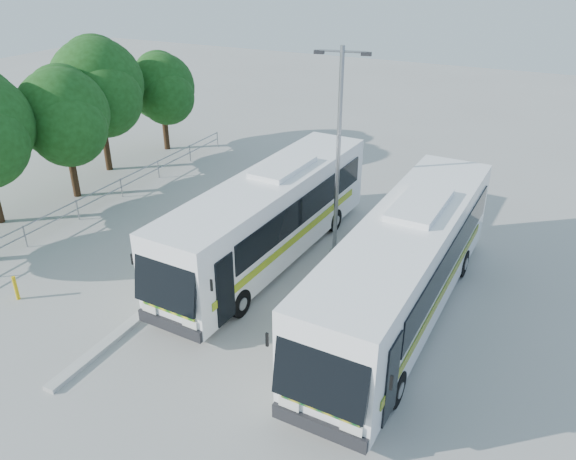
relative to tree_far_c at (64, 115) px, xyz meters
The scene contains 10 objects.
ground 13.82m from the tree_far_c, 22.81° to the right, with size 100.00×100.00×0.00m, color #9E9E99.
kerb_divider 11.12m from the tree_far_c, 17.50° to the right, with size 0.40×16.00×0.15m, color #B2B2AD.
railing 4.25m from the tree_far_c, 27.35° to the right, with size 0.06×22.00×1.00m.
tree_far_c is the anchor object (origin of this frame).
tree_far_d 3.93m from the tree_far_c, 107.83° to the left, with size 5.62×5.30×7.33m.
tree_far_e 8.22m from the tree_far_c, 93.54° to the left, with size 4.54×4.28×5.92m.
coach_main 12.18m from the tree_far_c, ahead, with size 3.34×12.82×3.52m.
coach_adjacent 18.17m from the tree_far_c, ahead, with size 3.26×13.31×3.66m.
lamppost 14.13m from the tree_far_c, ahead, with size 2.04×0.62×8.38m.
bollard 10.27m from the tree_far_c, 57.86° to the right, with size 0.13×0.13×0.94m, color gold.
Camera 1 is at (9.32, -13.97, 11.43)m, focal length 35.00 mm.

